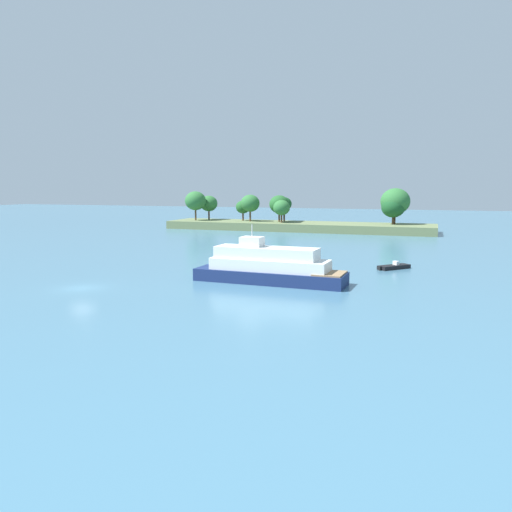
{
  "coord_description": "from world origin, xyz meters",
  "views": [
    {
      "loc": [
        34.98,
        -43.4,
        10.75
      ],
      "look_at": [
        12.03,
        21.54,
        1.2
      ],
      "focal_mm": 35.41,
      "sensor_mm": 36.0,
      "label": 1
    }
  ],
  "objects": [
    {
      "name": "ground_plane",
      "position": [
        0.0,
        0.0,
        0.0
      ],
      "size": [
        400.0,
        400.0,
        0.0
      ],
      "primitive_type": "plane",
      "color": "teal"
    },
    {
      "name": "fishing_skiff",
      "position": [
        30.29,
        24.11,
        0.28
      ],
      "size": [
        4.13,
        4.45,
        1.01
      ],
      "color": "black",
      "rests_on": "ground"
    },
    {
      "name": "white_riverboat",
      "position": [
        17.76,
        9.74,
        1.75
      ],
      "size": [
        17.26,
        5.0,
        6.49
      ],
      "color": "navy",
      "rests_on": "ground"
    },
    {
      "name": "treeline_island",
      "position": [
        3.55,
        77.08,
        3.08
      ],
      "size": [
        65.31,
        13.2,
        10.29
      ],
      "color": "#66754C",
      "rests_on": "ground"
    }
  ]
}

